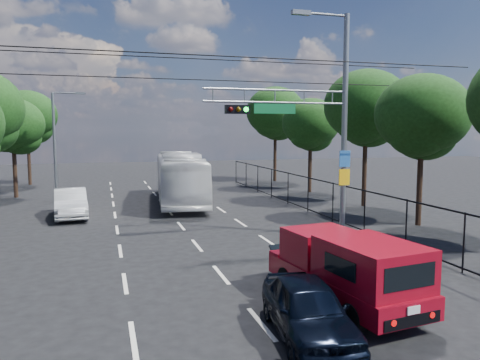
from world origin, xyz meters
name	(u,v)px	position (x,y,z in m)	size (l,w,h in m)	color
ground	(261,324)	(0.00, 0.00, 0.00)	(120.00, 120.00, 0.00)	black
lane_markings	(175,219)	(0.00, 14.00, 0.01)	(6.12, 38.00, 0.01)	beige
signal_mast	(319,115)	(5.28, 7.99, 5.24)	(6.43, 0.39, 9.50)	slate
streetlight_left	(57,141)	(-6.33, 22.00, 3.94)	(2.09, 0.22, 7.08)	slate
utility_wires	(191,65)	(0.00, 8.83, 7.23)	(22.00, 5.04, 0.74)	black
fence_right	(322,198)	(7.60, 12.17, 1.03)	(0.06, 34.03, 2.00)	black
tree_right_b	(422,121)	(11.22, 9.02, 5.06)	(4.50, 4.50, 7.31)	black
tree_right_c	(366,112)	(11.82, 15.02, 5.73)	(5.10, 5.10, 8.29)	black
tree_right_d	(311,127)	(11.42, 22.02, 4.85)	(4.32, 4.32, 7.02)	black
tree_right_e	(275,116)	(11.62, 30.02, 5.94)	(5.28, 5.28, 8.58)	black
tree_left_d	(13,129)	(-9.38, 25.02, 4.72)	(4.20, 4.20, 6.83)	black
tree_left_e	(27,120)	(-9.58, 33.02, 5.53)	(4.92, 4.92, 7.99)	black
red_pickup	(346,268)	(2.51, 0.50, 1.03)	(2.52, 5.37, 1.93)	black
navy_hatchback	(308,309)	(0.76, -0.99, 0.65)	(1.54, 3.84, 1.31)	black
white_bus	(180,178)	(1.18, 19.61, 1.60)	(2.68, 11.46, 3.19)	silver
white_van	(71,203)	(-5.27, 16.02, 0.76)	(1.60, 4.59, 1.51)	silver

